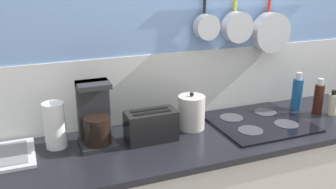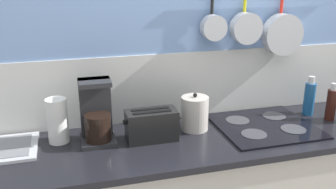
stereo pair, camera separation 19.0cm
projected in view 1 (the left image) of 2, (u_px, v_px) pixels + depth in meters
name	position (u px, v px, depth m)	size (l,w,h in m)	color
wall_back	(224.00, 57.00, 2.36)	(7.20, 0.16, 2.60)	#7293C6
countertop	(251.00, 130.00, 2.17)	(3.38, 0.61, 0.03)	black
paper_towel_roll	(55.00, 125.00, 1.89)	(0.11, 0.11, 0.24)	white
coffee_maker	(95.00, 119.00, 1.91)	(0.18, 0.18, 0.34)	#262628
toaster	(151.00, 126.00, 1.97)	(0.29, 0.14, 0.17)	black
kettle	(191.00, 112.00, 2.12)	(0.15, 0.15, 0.22)	beige
cooktop	(258.00, 122.00, 2.22)	(0.54, 0.51, 0.01)	black
bottle_cooking_wine	(297.00, 93.00, 2.41)	(0.07, 0.07, 0.25)	navy
bottle_olive_oil	(319.00, 98.00, 2.34)	(0.06, 0.06, 0.23)	#33140F
bottle_dish_soap	(332.00, 104.00, 2.33)	(0.05, 0.05, 0.16)	#BFB799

